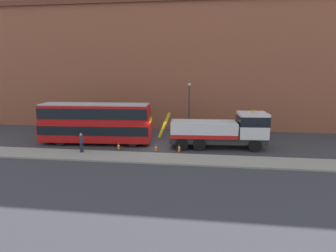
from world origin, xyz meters
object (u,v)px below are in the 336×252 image
(traffic_cone_near_bus, at_px, (119,146))
(street_lamp, at_px, (189,103))
(recovery_tow_truck, at_px, (222,130))
(traffic_cone_near_truck, at_px, (179,148))
(traffic_cone_midway, at_px, (156,148))
(double_decker_bus, at_px, (96,122))
(pedestrian_onlooker, at_px, (81,143))

(traffic_cone_near_bus, distance_m, street_lamp, 10.70)
(traffic_cone_near_bus, height_order, street_lamp, street_lamp)
(recovery_tow_truck, bearing_deg, traffic_cone_near_bus, -172.66)
(traffic_cone_near_truck, height_order, street_lamp, street_lamp)
(traffic_cone_midway, xyz_separation_m, street_lamp, (2.46, 8.51, 3.13))
(traffic_cone_near_bus, bearing_deg, double_decker_bus, 147.60)
(pedestrian_onlooker, relative_size, traffic_cone_near_bus, 2.38)
(pedestrian_onlooker, distance_m, traffic_cone_near_truck, 8.68)
(pedestrian_onlooker, height_order, traffic_cone_midway, pedestrian_onlooker)
(traffic_cone_near_bus, bearing_deg, traffic_cone_midway, -3.83)
(recovery_tow_truck, distance_m, traffic_cone_midway, 6.51)
(pedestrian_onlooker, bearing_deg, traffic_cone_near_truck, -17.18)
(traffic_cone_near_bus, bearing_deg, recovery_tow_truck, 10.91)
(recovery_tow_truck, height_order, double_decker_bus, double_decker_bus)
(traffic_cone_near_truck, xyz_separation_m, street_lamp, (0.38, 8.24, 3.13))
(traffic_cone_near_bus, height_order, traffic_cone_near_truck, same)
(traffic_cone_midway, distance_m, street_lamp, 9.39)
(traffic_cone_midway, bearing_deg, recovery_tow_truck, 19.17)
(pedestrian_onlooker, bearing_deg, traffic_cone_near_bus, 2.84)
(recovery_tow_truck, bearing_deg, street_lamp, 115.35)
(traffic_cone_midway, bearing_deg, traffic_cone_near_truck, 7.24)
(pedestrian_onlooker, relative_size, traffic_cone_near_truck, 2.38)
(pedestrian_onlooker, xyz_separation_m, traffic_cone_near_truck, (8.47, 1.77, -0.64))
(traffic_cone_near_truck, bearing_deg, traffic_cone_midway, -172.76)
(double_decker_bus, distance_m, traffic_cone_midway, 7.02)
(recovery_tow_truck, distance_m, traffic_cone_near_bus, 9.86)
(pedestrian_onlooker, bearing_deg, recovery_tow_truck, -12.83)
(double_decker_bus, xyz_separation_m, street_lamp, (8.90, 6.45, 1.24))
(pedestrian_onlooker, xyz_separation_m, traffic_cone_midway, (6.39, 1.51, -0.64))
(double_decker_bus, relative_size, traffic_cone_near_truck, 15.49)
(pedestrian_onlooker, bearing_deg, traffic_cone_midway, -15.72)
(double_decker_bus, height_order, pedestrian_onlooker, double_decker_bus)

